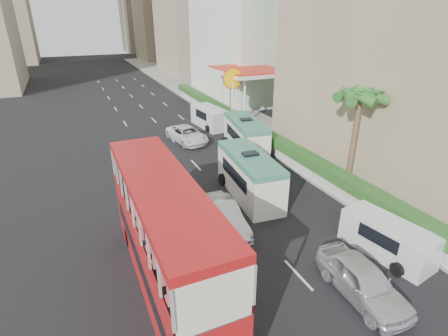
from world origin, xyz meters
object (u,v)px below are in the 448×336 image
minibus_near (249,176)px  minibus_far (246,136)px  panel_van_far (210,117)px  panel_van_near (387,238)px  palm_tree (353,142)px  car_silver_lane_b (359,295)px  van_asset (187,142)px  car_silver_lane_a (223,228)px  shell_station (248,93)px  double_decker_bus (165,235)px

minibus_near → minibus_far: 7.97m
panel_van_far → panel_van_near: bearing=-95.9°
palm_tree → minibus_near: bearing=164.7°
car_silver_lane_b → van_asset: bearing=94.3°
panel_van_far → car_silver_lane_a: bearing=-115.8°
van_asset → minibus_far: size_ratio=0.80×
car_silver_lane_a → car_silver_lane_b: bearing=-62.1°
car_silver_lane_a → palm_tree: palm_tree is taller
car_silver_lane_b → van_asset: (-0.53, 21.70, 0.00)m
panel_van_near → panel_van_far: bearing=80.5°
car_silver_lane_a → minibus_near: bearing=44.7°
car_silver_lane_a → minibus_far: size_ratio=0.74×
shell_station → minibus_far: bearing=-118.6°
car_silver_lane_a → palm_tree: bearing=8.7°
double_decker_bus → car_silver_lane_a: (3.96, 2.98, -2.53)m
minibus_near → panel_van_near: (3.39, -8.24, -0.55)m
minibus_near → minibus_far: (3.43, 7.20, -0.02)m
van_asset → panel_van_near: (3.76, -20.00, 0.89)m
palm_tree → shell_station: palm_tree is taller
van_asset → minibus_near: 11.86m
double_decker_bus → minibus_near: double_decker_bus is taller
palm_tree → car_silver_lane_b: bearing=-128.7°
minibus_near → shell_station: 19.38m
car_silver_lane_b → palm_tree: size_ratio=0.73×
minibus_far → panel_van_far: bearing=99.9°
car_silver_lane_b → van_asset: size_ratio=0.91×
minibus_near → panel_van_far: minibus_near is taller
panel_van_near → panel_van_far: panel_van_far is taller
car_silver_lane_b → van_asset: car_silver_lane_b is taller
double_decker_bus → minibus_near: 9.27m
double_decker_bus → palm_tree: bearing=16.2°
car_silver_lane_a → panel_van_near: size_ratio=1.06×
double_decker_bus → minibus_near: (7.13, 5.82, -1.09)m
palm_tree → double_decker_bus: bearing=-163.8°
double_decker_bus → van_asset: 19.01m
panel_van_far → palm_tree: 17.63m
car_silver_lane_a → shell_station: 23.52m
car_silver_lane_b → minibus_far: size_ratio=0.73×
car_silver_lane_b → minibus_far: 17.50m
car_silver_lane_b → shell_station: 28.61m
double_decker_bus → panel_van_near: size_ratio=2.47×
minibus_near → palm_tree: bearing=-10.1°
van_asset → shell_station: 11.06m
car_silver_lane_b → double_decker_bus: bearing=153.5°
car_silver_lane_a → panel_van_far: size_ratio=0.93×
panel_van_near → minibus_near: bearing=102.8°
double_decker_bus → panel_van_near: double_decker_bus is taller
minibus_far → palm_tree: (3.24, -9.02, 1.96)m
car_silver_lane_b → panel_van_near: size_ratio=1.05×
van_asset → car_silver_lane_b: bearing=-97.7°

